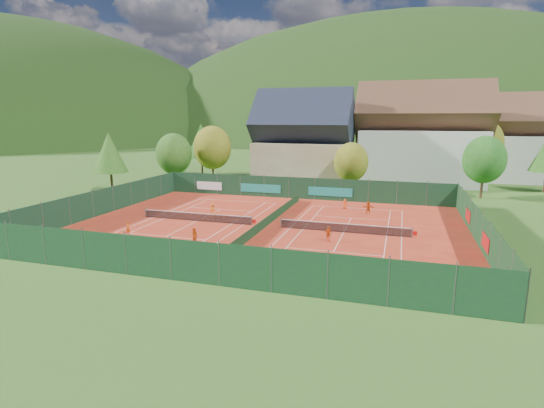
{
  "coord_description": "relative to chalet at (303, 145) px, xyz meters",
  "views": [
    {
      "loc": [
        13.03,
        -40.64,
        11.12
      ],
      "look_at": [
        0.0,
        2.0,
        2.0
      ],
      "focal_mm": 28.0,
      "sensor_mm": 36.0,
      "label": 1
    }
  ],
  "objects": [
    {
      "name": "loose_ball_2",
      "position": [
        6.43,
        -23.21,
        -6.59
      ],
      "size": [
        0.07,
        0.07,
        0.07
      ],
      "primitive_type": "sphere",
      "color": "#CCD833",
      "rests_on": "ground"
    },
    {
      "name": "tree_east_front",
      "position": [
        27.0,
        -6.0,
        -1.23
      ],
      "size": [
        5.72,
        5.72,
        8.69
      ],
      "color": "#4C311B",
      "rests_on": "ground"
    },
    {
      "name": "player_left_near",
      "position": [
        -8.78,
        -36.92,
        -5.98
      ],
      "size": [
        0.51,
        0.37,
        1.29
      ],
      "primitive_type": "imported",
      "rotation": [
        0.0,
        0.0,
        0.13
      ],
      "color": "#D85713",
      "rests_on": "ground"
    },
    {
      "name": "hotel_block_a",
      "position": [
        19.0,
        6.0,
        0.76
      ],
      "size": [
        21.6,
        11.0,
        17.25
      ],
      "color": "silver",
      "rests_on": "ground"
    },
    {
      "name": "tennis_net_right",
      "position": [
        11.15,
        -30.0,
        -6.12
      ],
      "size": [
        13.3,
        0.1,
        1.02
      ],
      "color": "#59595B",
      "rests_on": "ground"
    },
    {
      "name": "player_right_far_a",
      "position": [
        9.63,
        -18.8,
        -6.02
      ],
      "size": [
        0.7,
        0.65,
        1.21
      ],
      "primitive_type": "imported",
      "rotation": [
        0.0,
        0.0,
        3.75
      ],
      "color": "#F94F16",
      "rests_on": "ground"
    },
    {
      "name": "loose_ball_0",
      "position": [
        -6.73,
        -33.21,
        -6.59
      ],
      "size": [
        0.07,
        0.07,
        0.07
      ],
      "primitive_type": "sphere",
      "color": "#CCD833",
      "rests_on": "ground"
    },
    {
      "name": "fence_west",
      "position": [
        -17.0,
        -30.0,
        -5.12
      ],
      "size": [
        0.04,
        32.0,
        3.0
      ],
      "color": "#143721",
      "rests_on": "ground"
    },
    {
      "name": "ground",
      "position": [
        3.0,
        -30.0,
        -6.64
      ],
      "size": [
        600.0,
        600.0,
        0.0
      ],
      "primitive_type": "plane",
      "color": "#2E581B",
      "rests_on": "ground"
    },
    {
      "name": "court_markings_right",
      "position": [
        11.0,
        -30.0,
        -6.61
      ],
      "size": [
        11.03,
        23.83,
        0.0
      ],
      "color": "white",
      "rests_on": "ground"
    },
    {
      "name": "loose_ball_3",
      "position": [
        -3.94,
        -22.57,
        -6.59
      ],
      "size": [
        0.07,
        0.07,
        0.07
      ],
      "primitive_type": "sphere",
      "color": "#CCD833",
      "rests_on": "ground"
    },
    {
      "name": "clay_pad",
      "position": [
        3.0,
        -30.0,
        -6.62
      ],
      "size": [
        40.0,
        32.0,
        0.01
      ],
      "primitive_type": "cube",
      "color": "#B42E1A",
      "rests_on": "ground"
    },
    {
      "name": "fence_north",
      "position": [
        2.54,
        -14.01,
        -5.16
      ],
      "size": [
        40.0,
        0.1,
        3.0
      ],
      "color": "#13341E",
      "rests_on": "ground"
    },
    {
      "name": "court_divider",
      "position": [
        3.0,
        -30.0,
        -6.12
      ],
      "size": [
        0.03,
        28.8,
        1.0
      ],
      "color": "#12331A",
      "rests_on": "ground"
    },
    {
      "name": "player_left_mid",
      "position": [
        -1.27,
        -37.79,
        -5.88
      ],
      "size": [
        0.84,
        0.72,
        1.5
      ],
      "primitive_type": "imported",
      "rotation": [
        0.0,
        0.0,
        -0.23
      ],
      "color": "#D45512",
      "rests_on": "ground"
    },
    {
      "name": "chalet",
      "position": [
        0.0,
        0.0,
        0.0
      ],
      "size": [
        16.2,
        12.0,
        16.0
      ],
      "color": "#C4AF8A",
      "rests_on": "ground"
    },
    {
      "name": "loose_ball_1",
      "position": [
        6.4,
        -38.88,
        -6.59
      ],
      "size": [
        0.07,
        0.07,
        0.07
      ],
      "primitive_type": "sphere",
      "color": "#CCD833",
      "rests_on": "ground"
    },
    {
      "name": "tennis_net_left",
      "position": [
        -4.85,
        -30.0,
        -6.12
      ],
      "size": [
        13.3,
        0.1,
        1.02
      ],
      "color": "#59595B",
      "rests_on": "ground"
    },
    {
      "name": "court_markings_left",
      "position": [
        -5.0,
        -30.0,
        -6.61
      ],
      "size": [
        11.03,
        23.83,
        0.0
      ],
      "color": "white",
      "rests_on": "ground"
    },
    {
      "name": "tree_west_side",
      "position": [
        -25.0,
        -18.0,
        -0.56
      ],
      "size": [
        5.04,
        5.04,
        9.0
      ],
      "color": "#4C2E1B",
      "rests_on": "ground"
    },
    {
      "name": "fence_south",
      "position": [
        3.0,
        -46.0,
        -5.12
      ],
      "size": [
        40.0,
        0.04,
        3.0
      ],
      "color": "#14381D",
      "rests_on": "ground"
    },
    {
      "name": "tree_west_front",
      "position": [
        -19.0,
        -10.0,
        -1.23
      ],
      "size": [
        5.72,
        5.72,
        8.69
      ],
      "color": "#432818",
      "rests_on": "ground"
    },
    {
      "name": "hotel_block_b",
      "position": [
        33.0,
        14.0,
        -0.01
      ],
      "size": [
        17.28,
        10.0,
        15.5
      ],
      "color": "silver",
      "rests_on": "ground"
    },
    {
      "name": "fence_east",
      "position": [
        23.0,
        -29.95,
        -5.14
      ],
      "size": [
        0.09,
        32.0,
        3.0
      ],
      "color": "#14371A",
      "rests_on": "ground"
    },
    {
      "name": "mountain_backdrop",
      "position": [
        31.54,
        203.48,
        -46.26
      ],
      "size": [
        820.0,
        530.0,
        242.0
      ],
      "color": "black",
      "rests_on": "ground"
    },
    {
      "name": "player_right_far_b",
      "position": [
        12.65,
        -21.06,
        -5.85
      ],
      "size": [
        1.48,
        0.67,
        1.54
      ],
      "primitive_type": "imported",
      "rotation": [
        0.0,
        0.0,
        3.3
      ],
      "color": "#D65113",
      "rests_on": "ground"
    },
    {
      "name": "player_left_far",
      "position": [
        -4.31,
        -27.32,
        -5.9
      ],
      "size": [
        1.08,
        0.87,
        1.46
      ],
      "primitive_type": "imported",
      "rotation": [
        0.0,
        0.0,
        2.73
      ],
      "color": "orange",
      "rests_on": "ground"
    },
    {
      "name": "tree_east_back",
      "position": [
        29.0,
        10.0,
        0.12
      ],
      "size": [
        7.15,
        7.15,
        10.86
      ],
      "color": "#452918",
      "rests_on": "ground"
    },
    {
      "name": "loose_ball_4",
      "position": [
        13.44,
        -31.69,
        -6.59
      ],
      "size": [
        0.07,
        0.07,
        0.07
      ],
      "primitive_type": "sphere",
      "color": "#CCD833",
      "rests_on": "ground"
    },
    {
      "name": "tree_west_back",
      "position": [
        -21.0,
        4.0,
        0.11
      ],
      "size": [
        5.6,
        5.6,
        10.0
      ],
      "color": "#483119",
      "rests_on": "ground"
    },
    {
      "name": "tree_center",
      "position": [
        9.0,
        -8.0,
        -1.91
      ],
      "size": [
        5.01,
        5.01,
        7.6
      ],
      "color": "#49331A",
      "rests_on": "ground"
    },
    {
      "name": "ball_hopper",
      "position": [
        14.44,
        -41.84,
        -6.07
      ],
      "size": [
        0.34,
        0.34,
        0.8
      ],
      "color": "slate",
      "rests_on": "ground"
    },
    {
      "name": "tree_west_mid",
      "position": [
        -15.0,
        -4.0,
        -0.56
      ],
      "size": [
        6.44,
        6.44,
        9.78
      ],
      "color": "#422817",
      "rests_on": "ground"
    },
    {
      "name": "player_right_near",
      "position": [
        10.05,
        -33.56,
        -5.91
      ],
      "size": [
        0.9,
        0.73,
        1.44
      ],
      "primitive_type": "imported",
      "rotation": [
        0.0,
        0.0,
        0.54
      ],
      "color": "#D94C13",
      "rests_on": "ground"
    }
  ]
}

